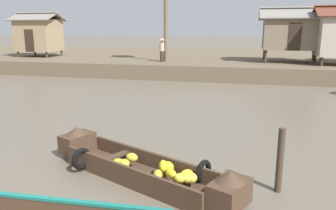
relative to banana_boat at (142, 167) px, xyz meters
The scene contains 7 objects.
ground_plane 6.44m from the banana_boat, 98.95° to the left, with size 300.00×300.00×0.00m, color #665B4C.
riverbank_strip 24.05m from the banana_boat, 92.39° to the left, with size 160.00×20.00×1.00m, color brown.
banana_boat is the anchor object (origin of this frame).
stilt_house_left 24.21m from the banana_boat, 129.34° to the left, with size 3.79×3.15×3.68m.
stilt_house_mid_left 19.36m from the banana_boat, 74.70° to the left, with size 4.61×3.64×3.80m.
vendor_person 16.97m from the banana_boat, 103.23° to the left, with size 0.44×0.44×1.66m.
mooring_post 2.96m from the banana_boat, ahead, with size 0.14×0.14×1.37m, color #423323.
Camera 1 is at (3.20, -2.87, 3.30)m, focal length 35.19 mm.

